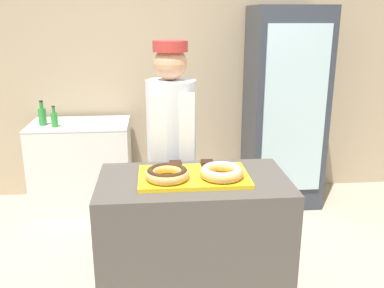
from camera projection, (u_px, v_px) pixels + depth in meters
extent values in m
cube|color=tan|center=(174.00, 67.00, 4.40)|extent=(8.00, 0.06, 2.70)
cube|color=#4C4742|center=(193.00, 251.00, 2.62)|extent=(1.11, 0.63, 0.95)
cube|color=yellow|center=(194.00, 177.00, 2.48)|extent=(0.63, 0.38, 0.02)
torus|color=tan|center=(167.00, 174.00, 2.40)|extent=(0.25, 0.25, 0.06)
torus|color=#331E0F|center=(167.00, 172.00, 2.40)|extent=(0.23, 0.23, 0.04)
torus|color=tan|center=(222.00, 172.00, 2.43)|extent=(0.25, 0.25, 0.06)
torus|color=#EFADC6|center=(222.00, 170.00, 2.42)|extent=(0.23, 0.23, 0.04)
cube|color=black|center=(175.00, 164.00, 2.60)|extent=(0.07, 0.07, 0.03)
cube|color=black|center=(207.00, 163.00, 2.61)|extent=(0.07, 0.07, 0.03)
cylinder|color=#4C4C51|center=(173.00, 218.00, 3.18)|extent=(0.25, 0.25, 0.82)
cylinder|color=silver|center=(171.00, 124.00, 2.97)|extent=(0.34, 0.34, 0.62)
cube|color=white|center=(173.00, 186.00, 2.94)|extent=(0.29, 0.02, 1.29)
sphere|color=tan|center=(170.00, 63.00, 2.85)|extent=(0.22, 0.22, 0.22)
cylinder|color=#B2332D|center=(170.00, 46.00, 2.82)|extent=(0.23, 0.23, 0.07)
cube|color=#333842|center=(284.00, 108.00, 4.24)|extent=(0.71, 0.63, 1.95)
cube|color=silver|center=(295.00, 111.00, 3.92)|extent=(0.58, 0.02, 1.56)
cube|color=silver|center=(82.00, 165.00, 4.22)|extent=(0.94, 0.58, 0.87)
cube|color=gray|center=(79.00, 125.00, 4.10)|extent=(0.94, 0.58, 0.01)
cylinder|color=#2D8C38|center=(54.00, 120.00, 3.94)|extent=(0.06, 0.06, 0.13)
cylinder|color=#2D8C38|center=(54.00, 110.00, 3.92)|extent=(0.03, 0.03, 0.05)
cylinder|color=black|center=(53.00, 107.00, 3.91)|extent=(0.03, 0.03, 0.01)
cylinder|color=#2D8C38|center=(42.00, 117.00, 4.00)|extent=(0.07, 0.07, 0.16)
cylinder|color=#2D8C38|center=(41.00, 105.00, 3.97)|extent=(0.03, 0.03, 0.06)
cylinder|color=black|center=(41.00, 101.00, 3.96)|extent=(0.04, 0.04, 0.01)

